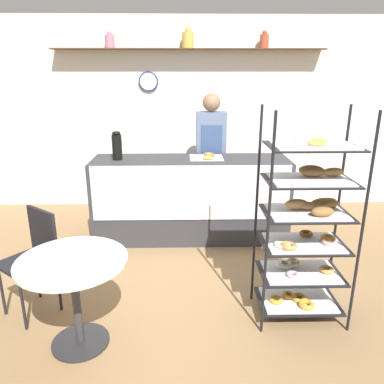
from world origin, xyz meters
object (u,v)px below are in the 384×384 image
(cafe_chair, at_px, (35,251))
(coffee_carafe, at_px, (117,146))
(person_worker, at_px, (211,153))
(donut_tray_counter, at_px, (207,157))
(pastry_rack, at_px, (306,225))
(cafe_table, at_px, (74,281))

(cafe_chair, distance_m, coffee_carafe, 1.63)
(person_worker, distance_m, donut_tray_counter, 0.48)
(pastry_rack, xyz_separation_m, cafe_table, (-1.75, -0.34, -0.28))
(cafe_table, bearing_deg, pastry_rack, 10.95)
(pastry_rack, distance_m, person_worker, 2.17)
(coffee_carafe, distance_m, donut_tray_counter, 1.06)
(pastry_rack, distance_m, cafe_chair, 2.22)
(person_worker, height_order, coffee_carafe, person_worker)
(cafe_chair, height_order, coffee_carafe, coffee_carafe)
(coffee_carafe, bearing_deg, person_worker, 24.47)
(person_worker, bearing_deg, cafe_chair, -129.19)
(coffee_carafe, bearing_deg, cafe_table, -90.61)
(cafe_chair, height_order, donut_tray_counter, donut_tray_counter)
(pastry_rack, distance_m, coffee_carafe, 2.36)
(cafe_chair, bearing_deg, cafe_table, -7.50)
(pastry_rack, bearing_deg, person_worker, 106.53)
(cafe_table, bearing_deg, coffee_carafe, 89.39)
(pastry_rack, bearing_deg, cafe_table, -169.05)
(coffee_carafe, relative_size, donut_tray_counter, 0.85)
(pastry_rack, relative_size, cafe_table, 2.21)
(pastry_rack, relative_size, cafe_chair, 1.95)
(person_worker, bearing_deg, cafe_table, -115.28)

